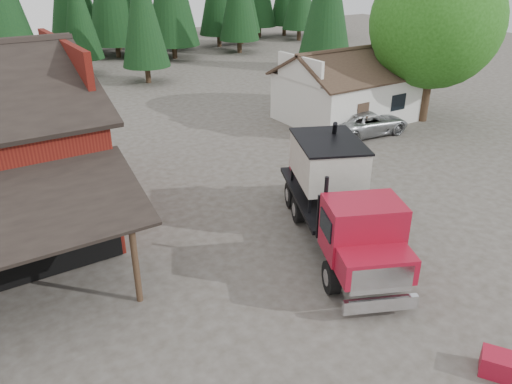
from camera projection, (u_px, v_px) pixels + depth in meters
ground at (319, 276)px, 16.98m from camera, size 120.00×120.00×0.00m
farmhouse at (347, 94)px, 32.49m from camera, size 8.60×6.42×4.65m
deciduous_tree at (436, 27)px, 30.35m from camera, size 8.00×8.00×10.20m
conifer_backdrop at (44, 66)px, 48.74m from camera, size 76.00×16.00×16.00m
near_pine_b at (142, 10)px, 40.08m from camera, size 3.96×3.96×10.40m
feed_truck at (338, 196)px, 18.23m from camera, size 5.97×9.27×4.10m
silver_car at (367, 122)px, 30.10m from camera, size 5.52×2.96×1.48m
equip_box at (503, 366)px, 12.88m from camera, size 1.18×1.30×0.60m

